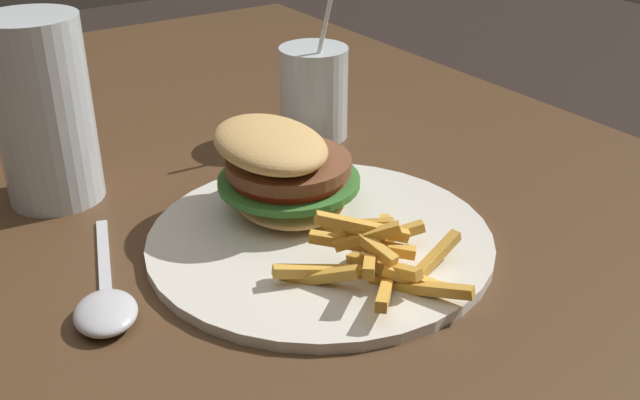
{
  "coord_description": "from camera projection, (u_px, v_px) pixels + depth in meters",
  "views": [
    {
      "loc": [
        -0.57,
        0.25,
        1.07
      ],
      "look_at": [
        -0.08,
        -0.08,
        0.77
      ],
      "focal_mm": 42.0,
      "sensor_mm": 36.0,
      "label": 1
    }
  ],
  "objects": [
    {
      "name": "meal_plate_near",
      "position": [
        302.0,
        202.0,
        0.69
      ],
      "size": [
        0.32,
        0.31,
        0.1
      ],
      "color": "silver",
      "rests_on": "dining_table"
    },
    {
      "name": "juice_glass",
      "position": [
        314.0,
        95.0,
        0.89
      ],
      "size": [
        0.08,
        0.08,
        0.2
      ],
      "color": "silver",
      "rests_on": "dining_table"
    },
    {
      "name": "beer_glass",
      "position": [
        45.0,
        118.0,
        0.73
      ],
      "size": [
        0.09,
        0.09,
        0.19
      ],
      "color": "silver",
      "rests_on": "dining_table"
    },
    {
      "name": "spoon",
      "position": [
        106.0,
        308.0,
        0.58
      ],
      "size": [
        0.19,
        0.09,
        0.02
      ],
      "rotation": [
        0.0,
        0.0,
        2.83
      ],
      "color": "silver",
      "rests_on": "dining_table"
    },
    {
      "name": "dining_table",
      "position": [
        211.0,
        298.0,
        0.74
      ],
      "size": [
        1.52,
        1.07,
        0.72
      ],
      "color": "#4C331E",
      "rests_on": "ground_plane"
    }
  ]
}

